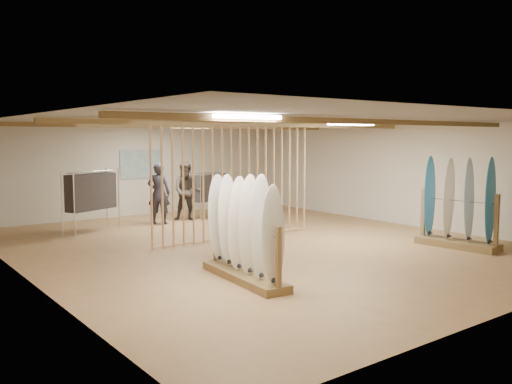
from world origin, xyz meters
TOP-DOWN VIEW (x-y plane):
  - floor at (0.00, 0.00)m, footprint 12.00×12.00m
  - ceiling at (0.00, 0.00)m, footprint 12.00×12.00m
  - wall_back at (0.00, 6.00)m, footprint 12.00×0.00m
  - wall_left at (-5.00, 0.00)m, footprint 0.00×12.00m
  - wall_right at (5.00, 0.00)m, footprint 0.00×12.00m
  - ceiling_slats at (0.00, 0.00)m, footprint 9.50×6.12m
  - light_panels at (0.00, 0.00)m, footprint 1.20×0.35m
  - bamboo_partition at (0.00, 0.80)m, footprint 4.45×0.05m
  - poster at (0.00, 5.98)m, footprint 1.40×0.03m
  - rack_left at (-2.06, -2.38)m, footprint 0.73×2.28m
  - rack_right at (3.35, -2.98)m, footprint 0.76×1.84m
  - clothing_rack_a at (-2.45, 3.71)m, footprint 1.44×0.92m
  - clothing_rack_b at (1.38, 4.14)m, footprint 1.27×0.70m
  - shopper_a at (-0.42, 3.97)m, footprint 0.86×0.83m
  - shopper_b at (0.52, 4.04)m, footprint 1.19×1.14m

SIDE VIEW (x-z plane):
  - floor at x=0.00m, z-range 0.00..0.00m
  - rack_left at x=-2.06m, z-range -0.28..1.52m
  - rack_right at x=3.35m, z-range -0.34..1.75m
  - clothing_rack_b at x=1.38m, z-range 0.21..1.63m
  - shopper_b at x=0.52m, z-range 0.00..1.95m
  - shopper_a at x=-0.42m, z-range 0.00..1.97m
  - clothing_rack_a at x=-2.45m, z-range 0.24..1.87m
  - bamboo_partition at x=0.00m, z-range 0.01..2.79m
  - wall_back at x=0.00m, z-range -4.60..7.40m
  - wall_left at x=-5.00m, z-range -4.60..7.40m
  - wall_right at x=5.00m, z-range -4.60..7.40m
  - poster at x=0.00m, z-range 1.15..2.05m
  - ceiling_slats at x=0.00m, z-range 2.67..2.77m
  - light_panels at x=0.00m, z-range 2.71..2.77m
  - ceiling at x=0.00m, z-range 2.80..2.80m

